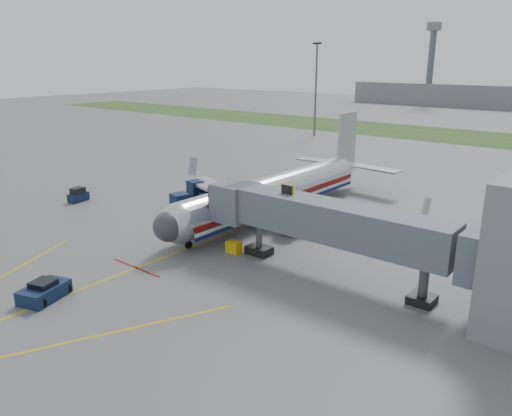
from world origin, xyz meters
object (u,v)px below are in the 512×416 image
Objects in this scene: airliner at (275,192)px; ramp_worker at (199,219)px; pushback_tug at (44,291)px; baggage_tug at (78,195)px; belt_loader at (215,194)px.

airliner reaches higher than ramp_worker.
pushback_tug is at bearing -91.28° from airliner.
baggage_tug is at bearing 143.07° from pushback_tug.
ramp_worker reaches higher than pushback_tug.
pushback_tug is 0.86× the size of belt_loader.
baggage_tug is at bearing -136.62° from belt_loader.
ramp_worker is (6.61, -9.36, 0.39)m from belt_loader.
ramp_worker is at bearing 98.58° from pushback_tug.
airliner is 27.11m from pushback_tug.
belt_loader is at bearing 108.65° from pushback_tug.
belt_loader is at bearing 76.73° from ramp_worker.
belt_loader is at bearing 43.38° from baggage_tug.
baggage_tug is at bearing -154.16° from airliner.
airliner is 9.03× the size of pushback_tug.
baggage_tug is 18.97m from ramp_worker.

